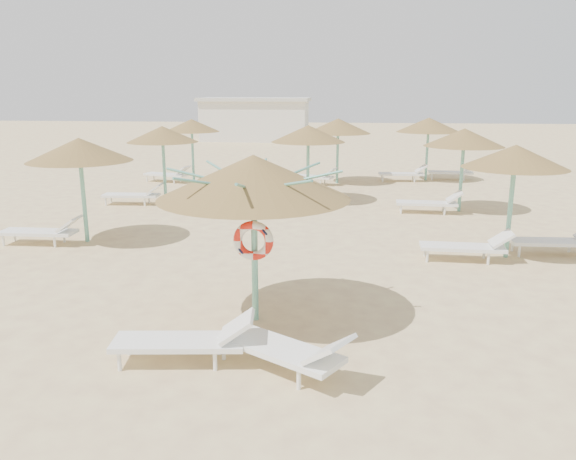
# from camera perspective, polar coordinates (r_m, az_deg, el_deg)

# --- Properties ---
(ground) EXTENTS (120.00, 120.00, 0.00)m
(ground) POSITION_cam_1_polar(r_m,az_deg,el_deg) (9.65, -1.54, -9.44)
(ground) COLOR #E1CA89
(ground) RESTS_ON ground
(main_palapa) EXTENTS (3.16, 3.16, 2.83)m
(main_palapa) POSITION_cam_1_polar(r_m,az_deg,el_deg) (9.13, -3.53, 5.33)
(main_palapa) COLOR #66B09E
(main_palapa) RESTS_ON ground
(lounger_main_a) EXTENTS (2.09, 0.83, 0.74)m
(lounger_main_a) POSITION_cam_1_polar(r_m,az_deg,el_deg) (8.34, -10.11, -10.93)
(lounger_main_a) COLOR white
(lounger_main_a) RESTS_ON ground
(lounger_main_b) EXTENTS (2.09, 1.62, 0.75)m
(lounger_main_b) POSITION_cam_1_polar(r_m,az_deg,el_deg) (7.94, -0.24, -11.97)
(lounger_main_b) COLOR white
(lounger_main_b) RESTS_ON ground
(palapa_field) EXTENTS (19.65, 14.17, 2.70)m
(palapa_field) POSITION_cam_1_polar(r_m,az_deg,el_deg) (19.23, 5.47, 9.36)
(palapa_field) COLOR #66B09E
(palapa_field) RESTS_ON ground
(service_hut) EXTENTS (8.40, 4.40, 3.25)m
(service_hut) POSITION_cam_1_polar(r_m,az_deg,el_deg) (44.41, -3.34, 11.19)
(service_hut) COLOR silver
(service_hut) RESTS_ON ground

